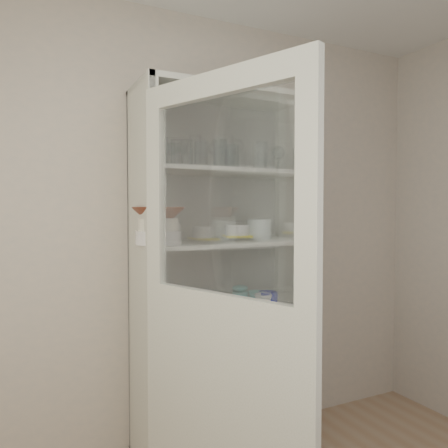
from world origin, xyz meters
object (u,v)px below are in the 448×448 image
white_canister (154,306)px  cream_dish (197,381)px  mug_blue (268,299)px  teal_jar (240,297)px  mug_white (263,302)px  measuring_cups (222,310)px  cupboard_door (221,349)px  goblet_3 (278,159)px  cream_bowl (158,224)px  mug_teal (256,298)px  goblet_0 (170,155)px  yellow_trivet (237,236)px  grey_bowl_stack (259,229)px  glass_platter (237,238)px  white_ramekin (237,230)px  tin_box (264,366)px  goblet_1 (182,155)px  plate_stack_back (160,233)px  goblet_2 (215,155)px  plate_stack_front (158,237)px  pantry_cabinet (219,294)px  terracotta_bowl (158,213)px

white_canister → cream_dish: size_ratio=0.61×
mug_blue → teal_jar: bearing=137.8°
mug_white → measuring_cups: size_ratio=0.92×
cupboard_door → mug_blue: 0.84m
goblet_3 → measuring_cups: 1.00m
cream_bowl → mug_blue: cream_bowl is taller
mug_blue → mug_teal: size_ratio=1.27×
goblet_0 → yellow_trivet: size_ratio=1.06×
grey_bowl_stack → mug_blue: size_ratio=1.20×
goblet_3 → glass_platter: (-0.32, -0.06, -0.49)m
white_ramekin → white_canister: 0.64m
measuring_cups → white_canister: bearing=166.1°
teal_jar → measuring_cups: teal_jar is taller
tin_box → yellow_trivet: bearing=175.5°
goblet_1 → white_canister: goblet_1 is taller
mug_blue → cream_dish: 0.61m
cupboard_door → mug_teal: bearing=118.0°
goblet_0 → measuring_cups: (0.24, -0.17, -0.86)m
teal_jar → white_canister: bearing=-177.7°
goblet_1 → plate_stack_back: size_ratio=0.71×
mug_blue → cream_dish: (-0.45, 0.02, -0.41)m
grey_bowl_stack → cupboard_door: bearing=-131.5°
goblet_3 → cupboard_door: bearing=-136.1°
measuring_cups → white_canister: 0.37m
cream_bowl → yellow_trivet: cream_bowl is taller
glass_platter → white_canister: bearing=-179.5°
measuring_cups → tin_box: (0.32, 0.08, -0.39)m
white_ramekin → mug_white: (0.11, -0.12, -0.41)m
tin_box → goblet_2: bearing=166.3°
mug_blue → measuring_cups: 0.32m
yellow_trivet → cream_dish: 0.84m
yellow_trivet → teal_jar: size_ratio=1.35×
plate_stack_front → measuring_cups: (0.36, -0.01, -0.41)m
yellow_trivet → teal_jar: bearing=32.3°
goblet_2 → plate_stack_back: 0.55m
goblet_0 → plate_stack_front: goblet_0 is taller
plate_stack_back → mug_white: (0.54, -0.22, -0.40)m
goblet_2 → goblet_3: (0.43, -0.00, 0.00)m
pantry_cabinet → grey_bowl_stack: 0.45m
white_ramekin → grey_bowl_stack: size_ratio=1.00×
goblet_0 → plate_stack_back: 0.44m
goblet_1 → grey_bowl_stack: 0.62m
goblet_1 → cream_dish: bearing=-67.6°
glass_platter → yellow_trivet: yellow_trivet is taller
grey_bowl_stack → mug_white: bearing=-104.8°
goblet_0 → measuring_cups: bearing=-35.5°
yellow_trivet → tin_box: 0.81m
terracotta_bowl → white_canister: 0.51m
terracotta_bowl → white_ramekin: (0.50, 0.08, -0.11)m
goblet_2 → plate_stack_front: bearing=-160.2°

